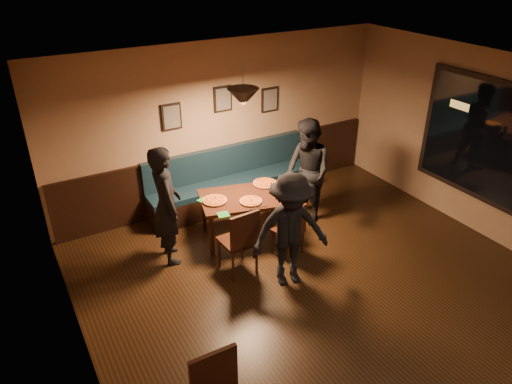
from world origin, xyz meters
TOP-DOWN VIEW (x-y plane):
  - floor at (0.00, 0.00)m, footprint 7.00×7.00m
  - ceiling at (0.00, 0.00)m, footprint 7.00×7.00m
  - wall_back at (0.00, 3.50)m, footprint 6.00×0.00m
  - wall_left at (-3.00, 0.00)m, footprint 0.00×7.00m
  - wainscot at (0.00, 3.47)m, footprint 5.88×0.06m
  - booth_bench at (0.00, 3.20)m, footprint 3.00×0.60m
  - window_frame at (2.96, 0.50)m, footprint 0.06×2.56m
  - window_glass at (2.93, 0.50)m, footprint 0.00×2.40m
  - picture_left at (-0.90, 3.47)m, footprint 0.32×0.04m
  - picture_center at (0.00, 3.47)m, footprint 0.32×0.04m
  - picture_right at (0.90, 3.47)m, footprint 0.32×0.04m
  - pendant_lamp at (-0.30, 2.21)m, footprint 0.44×0.44m
  - dining_table at (-0.30, 2.21)m, footprint 1.50×1.17m
  - chair_near_left at (-0.80, 1.50)m, footprint 0.47×0.47m
  - chair_near_right at (0.02, 1.49)m, footprint 0.46×0.46m
  - diner_left at (-1.52, 2.24)m, footprint 0.50×0.69m
  - diner_right at (0.82, 2.17)m, footprint 0.71×0.88m
  - diner_front at (-0.32, 0.93)m, footprint 1.16×0.83m
  - pizza_a at (-0.76, 2.29)m, footprint 0.46×0.46m
  - pizza_b at (-0.31, 2.01)m, footprint 0.39×0.39m
  - pizza_c at (0.17, 2.40)m, footprint 0.45×0.45m
  - soda_glass at (0.33, 1.95)m, footprint 0.08×0.08m
  - tabasco_bottle at (0.27, 2.16)m, footprint 0.03×0.03m
  - napkin_a at (-0.89, 2.41)m, footprint 0.19×0.19m
  - napkin_b at (-0.82, 1.89)m, footprint 0.19×0.19m
  - cutlery_set at (-0.30, 1.80)m, footprint 0.17×0.06m

SIDE VIEW (x-z plane):
  - floor at x=0.00m, z-range 0.00..0.00m
  - dining_table at x=-0.30m, z-range 0.00..0.71m
  - chair_near_right at x=0.02m, z-range 0.00..0.84m
  - wainscot at x=0.00m, z-range 0.00..1.00m
  - booth_bench at x=0.00m, z-range 0.00..1.00m
  - chair_near_left at x=-0.80m, z-range 0.00..1.01m
  - cutlery_set at x=-0.30m, z-range 0.71..0.71m
  - napkin_a at x=-0.89m, z-range 0.71..0.72m
  - napkin_b at x=-0.82m, z-range 0.71..0.72m
  - pizza_b at x=-0.31m, z-range 0.71..0.75m
  - pizza_a at x=-0.76m, z-range 0.71..0.75m
  - pizza_c at x=0.17m, z-range 0.71..0.75m
  - tabasco_bottle at x=0.27m, z-range 0.71..0.82m
  - soda_glass at x=0.33m, z-range 0.71..0.85m
  - diner_front at x=-0.32m, z-range 0.00..1.62m
  - diner_right at x=0.82m, z-range 0.00..1.74m
  - diner_left at x=-1.52m, z-range 0.00..1.76m
  - wall_back at x=0.00m, z-range -1.60..4.40m
  - wall_left at x=-3.00m, z-range -2.10..4.90m
  - window_frame at x=2.96m, z-range 0.57..2.43m
  - window_glass at x=2.93m, z-range 0.30..2.70m
  - picture_left at x=-0.90m, z-range 1.49..1.91m
  - picture_right at x=0.90m, z-range 1.49..1.91m
  - picture_center at x=0.00m, z-range 1.64..2.06m
  - pendant_lamp at x=-0.30m, z-range 2.12..2.38m
  - ceiling at x=0.00m, z-range 2.80..2.80m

